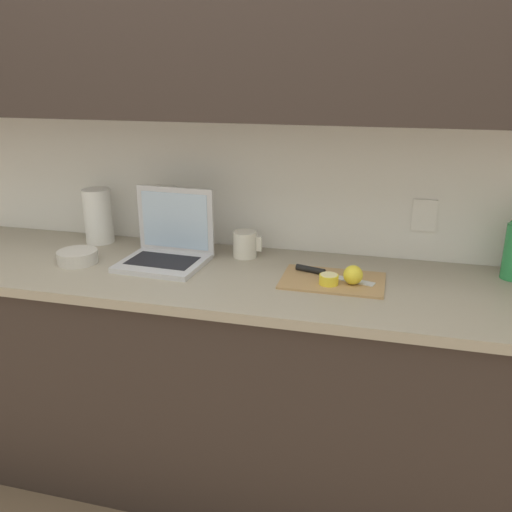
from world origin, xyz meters
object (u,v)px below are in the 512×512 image
Objects in this scene: lemon_half_cut at (329,279)px; knife at (321,272)px; measuring_cup at (245,244)px; paper_towel_roll at (98,216)px; bowl_white at (78,257)px; laptop at (168,245)px; cutting_board at (333,281)px; lemon_whole_beside at (353,275)px.

knife is at bearing 115.52° from lemon_half_cut.
measuring_cup is at bearing 147.92° from lemon_half_cut.
bowl_white is at bearing -78.77° from paper_towel_roll.
lemon_half_cut is at bearing -5.69° from laptop.
paper_towel_roll reaches higher than bowl_white.
lemon_half_cut is (0.04, -0.08, 0.01)m from knife.
lemon_half_cut reaches higher than cutting_board.
knife is 4.39× the size of lemon_half_cut.
cutting_board is 1.04m from paper_towel_roll.
measuring_cup reaches higher than bowl_white.
laptop is 4.83× the size of lemon_whole_beside.
paper_towel_roll is at bearing 168.38° from cutting_board.
laptop reaches higher than cutting_board.
knife is at bearing 5.49° from bowl_white.
lemon_half_cut is at bearing -101.50° from cutting_board.
bowl_white reaches higher than knife.
bowl_white is (-0.92, -0.09, 0.01)m from knife.
knife reaches higher than cutting_board.
laptop is at bearing 16.95° from bowl_white.
laptop reaches higher than knife.
laptop is 0.30m from measuring_cup.
paper_towel_roll is at bearing -173.59° from knife.
bowl_white is at bearing -160.10° from laptop.
cutting_board is 0.08m from lemon_whole_beside.
laptop is 0.71m from lemon_whole_beside.
lemon_whole_beside is at bearing 1.37° from bowl_white.
measuring_cup is (-0.36, 0.22, 0.03)m from lemon_half_cut.
lemon_whole_beside is (0.08, 0.02, 0.02)m from lemon_half_cut.
lemon_half_cut is 1.04m from paper_towel_roll.
knife is 0.09m from lemon_half_cut.
knife is (0.59, -0.01, -0.05)m from laptop.
paper_towel_roll is at bearing 101.23° from bowl_white.
measuring_cup is at bearing -2.49° from paper_towel_roll.
lemon_whole_beside reaches higher than bowl_white.
laptop is 1.11× the size of knife.
bowl_white is (-1.03, -0.02, -0.02)m from lemon_whole_beside.
laptop reaches higher than measuring_cup.
lemon_half_cut is 0.96m from bowl_white.
laptop is 2.81× the size of measuring_cup.
knife is 1.91× the size of bowl_white.
paper_towel_roll is (-0.65, 0.03, 0.06)m from measuring_cup.
knife is (-0.05, 0.04, 0.01)m from cutting_board.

